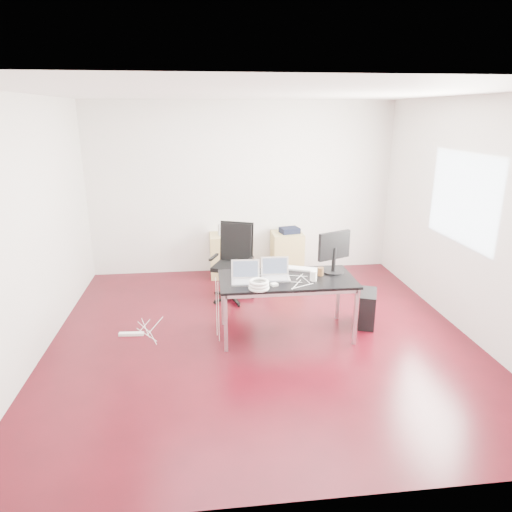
{
  "coord_description": "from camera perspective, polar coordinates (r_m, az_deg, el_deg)",
  "views": [
    {
      "loc": [
        -0.65,
        -4.98,
        2.6
      ],
      "look_at": [
        0.0,
        0.55,
        0.85
      ],
      "focal_mm": 32.0,
      "sensor_mm": 36.0,
      "label": 1
    }
  ],
  "objects": [
    {
      "name": "cable_coil",
      "position": [
        5.05,
        0.37,
        -3.62
      ],
      "size": [
        0.24,
        0.24,
        0.11
      ],
      "rotation": [
        0.0,
        0.0,
        0.42
      ],
      "color": "white",
      "rests_on": "desk"
    },
    {
      "name": "filing_cabinet_right",
      "position": [
        7.67,
        3.88,
        0.37
      ],
      "size": [
        0.5,
        0.5,
        0.7
      ],
      "primitive_type": "cube",
      "color": "#A48F52",
      "rests_on": "ground"
    },
    {
      "name": "pc_tower",
      "position": [
        6.02,
        13.74,
        -6.36
      ],
      "size": [
        0.35,
        0.49,
        0.44
      ],
      "primitive_type": "cube",
      "rotation": [
        0.0,
        0.0,
        -0.38
      ],
      "color": "black",
      "rests_on": "ground"
    },
    {
      "name": "cup_white",
      "position": [
        5.35,
        7.19,
        -2.47
      ],
      "size": [
        0.1,
        0.1,
        0.12
      ],
      "primitive_type": "cylinder",
      "rotation": [
        0.0,
        0.0,
        -0.4
      ],
      "color": "white",
      "rests_on": "desk"
    },
    {
      "name": "speaker",
      "position": [
        7.42,
        -4.38,
        3.29
      ],
      "size": [
        0.1,
        0.1,
        0.18
      ],
      "primitive_type": "cube",
      "rotation": [
        0.0,
        0.0,
        0.2
      ],
      "color": "#9E9E9E",
      "rests_on": "filing_cabinet_left"
    },
    {
      "name": "wastebasket",
      "position": [
        7.34,
        -2.1,
        -2.12
      ],
      "size": [
        0.32,
        0.32,
        0.28
      ],
      "primitive_type": "cylinder",
      "rotation": [
        0.0,
        0.0,
        0.41
      ],
      "color": "black",
      "rests_on": "ground"
    },
    {
      "name": "navy_garment",
      "position": [
        7.57,
        4.22,
        3.22
      ],
      "size": [
        0.34,
        0.3,
        0.09
      ],
      "primitive_type": "cube",
      "rotation": [
        0.0,
        0.0,
        0.22
      ],
      "color": "black",
      "rests_on": "filing_cabinet_right"
    },
    {
      "name": "room_shell",
      "position": [
        5.17,
        1.11,
        4.05
      ],
      "size": [
        5.0,
        5.0,
        5.0
      ],
      "color": "#36060D",
      "rests_on": "ground"
    },
    {
      "name": "keyboard",
      "position": [
        5.71,
        5.86,
        -1.62
      ],
      "size": [
        0.46,
        0.29,
        0.02
      ],
      "primitive_type": "cube",
      "rotation": [
        0.0,
        0.0,
        -0.38
      ],
      "color": "white",
      "rests_on": "desk"
    },
    {
      "name": "laptop_right",
      "position": [
        5.4,
        2.46,
        -2.19
      ],
      "size": [
        0.34,
        0.27,
        0.23
      ],
      "rotation": [
        0.0,
        0.0,
        -0.06
      ],
      "color": "silver",
      "rests_on": "desk"
    },
    {
      "name": "office_chair",
      "position": [
        6.58,
        -2.83,
        -0.22
      ],
      "size": [
        0.62,
        0.64,
        1.08
      ],
      "rotation": [
        0.0,
        0.0,
        -0.39
      ],
      "color": "black",
      "rests_on": "ground"
    },
    {
      "name": "power_strip",
      "position": [
        5.86,
        -15.33,
        -9.38
      ],
      "size": [
        0.3,
        0.08,
        0.04
      ],
      "primitive_type": "cube",
      "rotation": [
        0.0,
        0.0,
        -0.07
      ],
      "color": "white",
      "rests_on": "ground"
    },
    {
      "name": "monitor",
      "position": [
        5.6,
        9.73,
        0.75
      ],
      "size": [
        0.43,
        0.26,
        0.51
      ],
      "rotation": [
        0.0,
        0.0,
        0.42
      ],
      "color": "black",
      "rests_on": "desk"
    },
    {
      "name": "desk",
      "position": [
        5.44,
        3.86,
        -3.29
      ],
      "size": [
        1.6,
        0.8,
        0.73
      ],
      "color": "black",
      "rests_on": "ground"
    },
    {
      "name": "filing_cabinet_left",
      "position": [
        7.56,
        -3.83,
        0.1
      ],
      "size": [
        0.5,
        0.5,
        0.7
      ],
      "primitive_type": "cube",
      "color": "#A48F52",
      "rests_on": "ground"
    },
    {
      "name": "power_adapter",
      "position": [
        5.17,
        2.3,
        -3.58
      ],
      "size": [
        0.09,
        0.09,
        0.03
      ],
      "primitive_type": "cube",
      "rotation": [
        0.0,
        0.0,
        0.31
      ],
      "color": "white",
      "rests_on": "desk"
    },
    {
      "name": "laptop_left",
      "position": [
        5.29,
        -1.29,
        -2.61
      ],
      "size": [
        0.35,
        0.27,
        0.23
      ],
      "rotation": [
        0.0,
        0.0,
        -0.07
      ],
      "color": "silver",
      "rests_on": "desk"
    },
    {
      "name": "cup_brown",
      "position": [
        5.53,
        8.05,
        -1.93
      ],
      "size": [
        0.1,
        0.1,
        0.1
      ],
      "primitive_type": "cylinder",
      "rotation": [
        0.0,
        0.0,
        0.33
      ],
      "color": "brown",
      "rests_on": "desk"
    }
  ]
}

